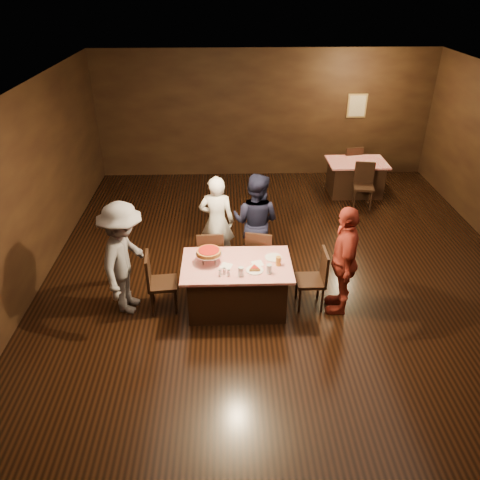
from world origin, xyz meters
name	(u,v)px	position (x,y,z in m)	size (l,w,h in m)	color
room	(294,163)	(0.00, 0.01, 2.14)	(10.00, 10.04, 3.02)	black
main_table	(237,286)	(-0.81, -0.43, 0.39)	(1.60, 1.00, 0.77)	#AC0B11
back_table	(355,178)	(2.01, 3.72, 0.39)	(1.30, 0.90, 0.77)	red
chair_far_left	(211,255)	(-1.21, 0.32, 0.47)	(0.42, 0.42, 0.95)	black
chair_far_right	(260,254)	(-0.41, 0.32, 0.47)	(0.42, 0.42, 0.95)	black
chair_end_left	(162,282)	(-1.91, -0.43, 0.47)	(0.42, 0.42, 0.95)	black
chair_end_right	(310,279)	(0.29, -0.43, 0.47)	(0.42, 0.42, 0.95)	black
chair_back_near	(364,186)	(2.01, 3.02, 0.47)	(0.42, 0.42, 0.95)	black
chair_back_far	(349,164)	(2.01, 4.32, 0.47)	(0.42, 0.42, 0.95)	black
diner_white_jacket	(217,221)	(-1.11, 0.83, 0.81)	(0.59, 0.39, 1.62)	white
diner_navy_hoodie	(256,222)	(-0.46, 0.73, 0.85)	(0.82, 0.64, 1.70)	black
diner_grey_knit	(125,259)	(-2.42, -0.40, 0.87)	(1.13, 0.65, 1.75)	slate
diner_red_shirt	(344,260)	(0.73, -0.51, 0.85)	(1.00, 0.42, 1.70)	maroon
pizza_stand	(209,252)	(-1.21, -0.38, 0.95)	(0.38, 0.38, 0.22)	black
plate_with_slice	(255,269)	(-0.56, -0.61, 0.80)	(0.25, 0.25, 0.06)	white
plate_empty	(273,257)	(-0.26, -0.28, 0.78)	(0.25, 0.25, 0.01)	white
glass_front_left	(241,271)	(-0.76, -0.73, 0.84)	(0.08, 0.08, 0.14)	silver
glass_front_right	(269,269)	(-0.36, -0.68, 0.84)	(0.08, 0.08, 0.14)	silver
glass_amber	(278,261)	(-0.21, -0.48, 0.84)	(0.08, 0.08, 0.14)	#BF7F26
condiments	(224,272)	(-0.99, -0.72, 0.82)	(0.17, 0.10, 0.09)	silver
napkin_center	(257,263)	(-0.51, -0.43, 0.77)	(0.16, 0.16, 0.01)	white
napkin_left	(226,266)	(-0.96, -0.48, 0.77)	(0.16, 0.16, 0.01)	white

